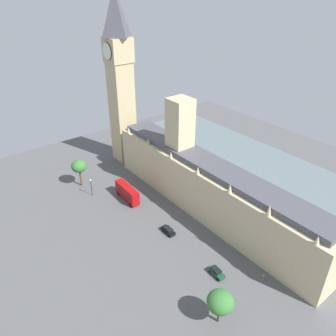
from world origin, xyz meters
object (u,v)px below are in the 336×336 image
object	(u,v)px
parliament_building	(207,185)
double_decker_bus_under_trees	(127,192)
car_dark_green_far_end	(217,272)
pedestrian_opposite_hall	(263,277)
car_black_trailing	(168,230)
clock_tower	(120,78)
plane_tree_near_tower	(220,302)
plane_tree_kerbside	(79,166)
street_lamp_leading	(91,184)

from	to	relation	value
parliament_building	double_decker_bus_under_trees	xyz separation A→B (m)	(15.38, -18.58, -5.92)
car_dark_green_far_end	pedestrian_opposite_hall	size ratio (longest dim) A/B	2.61
car_black_trailing	clock_tower	bearing A→B (deg)	74.00
pedestrian_opposite_hall	plane_tree_near_tower	world-z (taller)	plane_tree_near_tower
car_black_trailing	plane_tree_kerbside	world-z (taller)	plane_tree_kerbside
car_black_trailing	street_lamp_leading	size ratio (longest dim) A/B	0.78
pedestrian_opposite_hall	plane_tree_kerbside	size ratio (longest dim) A/B	0.18
pedestrian_opposite_hall	street_lamp_leading	world-z (taller)	street_lamp_leading
parliament_building	car_dark_green_far_end	world-z (taller)	parliament_building
car_black_trailing	street_lamp_leading	xyz separation A→B (m)	(7.82, -28.83, 3.20)
parliament_building	double_decker_bus_under_trees	distance (m)	24.84
parliament_building	plane_tree_near_tower	bearing A→B (deg)	50.18
car_black_trailing	plane_tree_kerbside	xyz separation A→B (m)	(7.92, -36.26, 6.27)
pedestrian_opposite_hall	parliament_building	bearing A→B (deg)	-35.44
plane_tree_near_tower	parliament_building	bearing A→B (deg)	-129.82
street_lamp_leading	plane_tree_kerbside	bearing A→B (deg)	-89.24
double_decker_bus_under_trees	car_dark_green_far_end	size ratio (longest dim) A/B	2.44
double_decker_bus_under_trees	street_lamp_leading	world-z (taller)	street_lamp_leading
pedestrian_opposite_hall	plane_tree_near_tower	xyz separation A→B (m)	(15.56, 1.15, 4.90)
parliament_building	car_black_trailing	bearing A→B (deg)	5.49
double_decker_bus_under_trees	car_dark_green_far_end	bearing A→B (deg)	91.82
pedestrian_opposite_hall	plane_tree_kerbside	distance (m)	64.00
clock_tower	car_dark_green_far_end	distance (m)	70.29
car_dark_green_far_end	plane_tree_kerbside	size ratio (longest dim) A/B	0.46
clock_tower	street_lamp_leading	bearing A→B (deg)	35.09
plane_tree_kerbside	car_dark_green_far_end	bearing A→B (deg)	98.04
car_black_trailing	plane_tree_near_tower	world-z (taller)	plane_tree_near_tower
pedestrian_opposite_hall	street_lamp_leading	distance (m)	56.57
plane_tree_kerbside	street_lamp_leading	size ratio (longest dim) A/B	1.61
car_black_trailing	car_dark_green_far_end	world-z (taller)	same
plane_tree_kerbside	clock_tower	bearing A→B (deg)	-160.31
clock_tower	car_black_trailing	world-z (taller)	clock_tower
clock_tower	double_decker_bus_under_trees	distance (m)	39.28
street_lamp_leading	car_black_trailing	bearing A→B (deg)	105.18
parliament_building	plane_tree_kerbside	bearing A→B (deg)	-56.50
clock_tower	plane_tree_kerbside	size ratio (longest dim) A/B	6.30
car_black_trailing	pedestrian_opposite_hall	size ratio (longest dim) A/B	2.73
parliament_building	clock_tower	size ratio (longest dim) A/B	1.28
car_dark_green_far_end	plane_tree_near_tower	distance (m)	12.76
car_dark_green_far_end	plane_tree_kerbside	distance (m)	55.36
car_black_trailing	street_lamp_leading	world-z (taller)	street_lamp_leading
clock_tower	street_lamp_leading	distance (m)	37.28
car_dark_green_far_end	street_lamp_leading	size ratio (longest dim) A/B	0.75
parliament_building	pedestrian_opposite_hall	xyz separation A→B (m)	(7.97, 27.07, -7.81)
plane_tree_kerbside	plane_tree_near_tower	bearing A→B (deg)	89.56
clock_tower	car_dark_green_far_end	xyz separation A→B (m)	(14.07, 62.25, -29.46)
double_decker_bus_under_trees	plane_tree_kerbside	size ratio (longest dim) A/B	1.14
street_lamp_leading	double_decker_bus_under_trees	bearing A→B (deg)	130.66
double_decker_bus_under_trees	plane_tree_near_tower	distance (m)	47.60
double_decker_bus_under_trees	car_dark_green_far_end	world-z (taller)	double_decker_bus_under_trees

